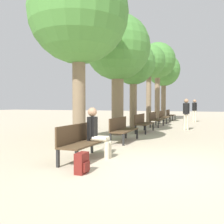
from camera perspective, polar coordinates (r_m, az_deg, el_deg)
ground_plane at (r=5.53m, az=9.21°, el=-12.46°), size 80.00×80.00×0.00m
bench_row_0 at (r=6.18m, az=-6.98°, el=-6.27°), size 0.55×1.79×0.87m
bench_row_1 at (r=9.05m, az=2.31°, el=-3.65°), size 0.55×1.79×0.87m
bench_row_2 at (r=12.05m, az=7.04°, el=-2.27°), size 0.55×1.79×0.87m
bench_row_3 at (r=15.10m, az=9.87°, el=-1.43°), size 0.55×1.79×0.87m
bench_row_4 at (r=18.18m, az=11.74°, el=-0.88°), size 0.55×1.79×0.87m
bench_row_5 at (r=21.27m, az=13.07°, el=-0.48°), size 0.55×1.79×0.87m
tree_row_0 at (r=8.20m, az=-7.64°, el=21.20°), size 3.06×3.06×5.65m
tree_row_1 at (r=11.25m, az=1.28°, el=14.21°), size 2.87×2.87×5.28m
tree_row_2 at (r=13.55m, az=4.90°, el=10.82°), size 2.32×2.32×4.70m
tree_row_3 at (r=17.30m, az=8.43°, el=11.22°), size 2.21×2.21×5.36m
tree_row_4 at (r=20.43m, az=10.36°, el=11.31°), size 2.82×2.82×6.20m
tree_row_5 at (r=23.33m, az=11.72°, el=9.27°), size 2.94×2.94×5.90m
person_seated at (r=6.36m, az=-3.58°, el=-4.39°), size 0.61×0.34×1.27m
backpack at (r=5.02m, az=-6.88°, el=-11.56°), size 0.21×0.32×0.41m
pedestrian_near at (r=13.38m, az=16.60°, el=-0.03°), size 0.33×0.23×1.63m
pedestrian_mid at (r=19.39m, az=18.34°, el=0.63°), size 0.34×0.30×1.67m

